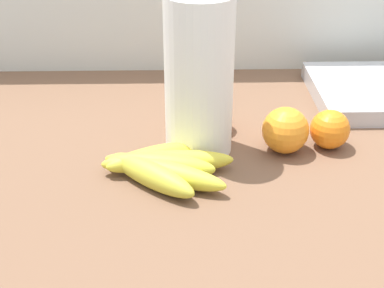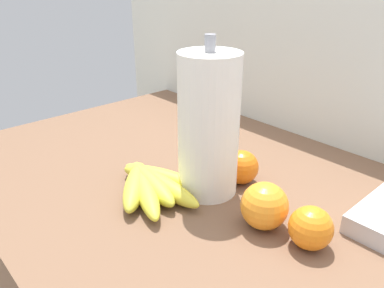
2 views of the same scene
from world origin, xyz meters
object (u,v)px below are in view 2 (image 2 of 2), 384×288
Objects in this scene: orange_far_right at (264,206)px; paper_towel_roll at (209,126)px; orange_front at (311,228)px; orange_right at (241,167)px; banana_bunch at (150,184)px.

orange_far_right is 0.27× the size of paper_towel_roll.
paper_towel_roll is at bearing 179.96° from orange_front.
orange_far_right is at bearing -34.11° from orange_right.
orange_front is 0.23× the size of paper_towel_roll.
banana_bunch is at bearing -162.50° from orange_front.
banana_bunch is 0.19m from orange_right.
banana_bunch is at bearing -124.61° from paper_towel_roll.
orange_right is 0.23× the size of paper_towel_roll.
orange_front is at bearing -19.16° from orange_right.
orange_front and orange_right have the same top height.
orange_right is (-0.12, 0.08, -0.01)m from orange_far_right.
paper_towel_roll is (0.06, 0.09, 0.12)m from banana_bunch.
orange_right is (-0.21, 0.07, 0.00)m from orange_front.
orange_front is at bearing 17.50° from banana_bunch.
orange_front reaches higher than banana_bunch.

